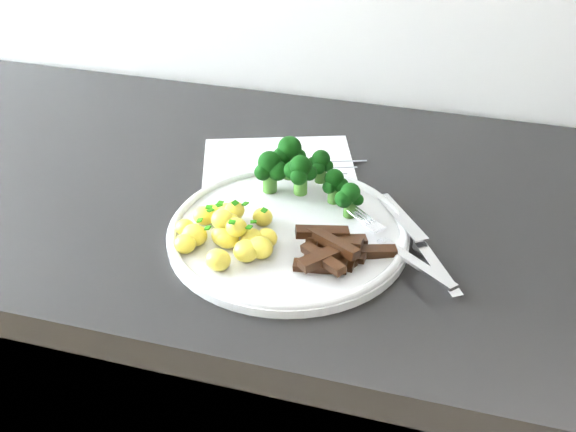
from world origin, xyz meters
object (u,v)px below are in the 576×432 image
Objects in this scene: broccoli at (301,170)px; fork at (400,250)px; potatoes at (228,232)px; knife at (426,254)px; beef_strips at (333,249)px; plate at (288,231)px; recipe_paper at (281,190)px.

fork is (0.14, -0.09, -0.03)m from broccoli.
broccoli is at bearing 65.05° from potatoes.
potatoes is 0.22m from knife.
beef_strips is at bearing 1.58° from potatoes.
potatoes is at bearing -146.35° from plate.
potatoes is at bearing -99.76° from recipe_paper.
potatoes is 0.70× the size of knife.
recipe_paper is 2.40× the size of broccoli.
knife reaches higher than recipe_paper.
plate is 0.09m from broccoli.
recipe_paper is at bearing 110.99° from plate.
fork reaches higher than plate.
fork is (0.13, -0.01, 0.01)m from plate.
fork is at bearing 7.68° from potatoes.
recipe_paper is 2.82× the size of potatoes.
broccoli reaches higher than beef_strips.
broccoli is 1.01× the size of fork.
broccoli is at bearing 120.22° from beef_strips.
beef_strips reaches higher than knife.
plate is at bearing -69.01° from recipe_paper.
recipe_paper is at bearing 80.24° from potatoes.
potatoes reaches higher than plate.
potatoes is (-0.05, -0.12, -0.02)m from broccoli.
broccoli is 1.17× the size of potatoes.
potatoes is at bearing -178.42° from beef_strips.
knife is at bearing -25.26° from broccoli.
beef_strips is 0.67× the size of knife.
fork is at bearing -33.51° from broccoli.
broccoli is 1.22× the size of beef_strips.
fork is at bearing -5.85° from plate.
plate is 2.00× the size of fork.
broccoli is (0.03, -0.02, 0.05)m from recipe_paper.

